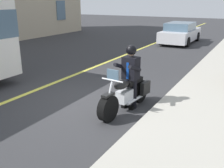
% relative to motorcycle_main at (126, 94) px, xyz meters
% --- Properties ---
extents(ground_plane, '(80.00, 80.00, 0.00)m').
position_rel_motorcycle_main_xyz_m(ground_plane, '(0.09, -1.31, -0.45)').
color(ground_plane, '#333335').
extents(lane_center_stripe, '(60.00, 0.16, 0.01)m').
position_rel_motorcycle_main_xyz_m(lane_center_stripe, '(0.09, -3.31, -0.45)').
color(lane_center_stripe, '#E5DB4C').
rests_on(lane_center_stripe, ground_plane).
extents(motorcycle_main, '(2.22, 0.73, 1.26)m').
position_rel_motorcycle_main_xyz_m(motorcycle_main, '(0.00, 0.00, 0.00)').
color(motorcycle_main, black).
rests_on(motorcycle_main, ground_plane).
extents(rider_main, '(0.66, 0.59, 1.74)m').
position_rel_motorcycle_main_xyz_m(rider_main, '(-0.19, 0.02, 0.58)').
color(rider_main, black).
rests_on(rider_main, ground_plane).
extents(car_silver, '(4.60, 1.92, 1.40)m').
position_rel_motorcycle_main_xyz_m(car_silver, '(-12.13, -1.83, 0.24)').
color(car_silver, silver).
rests_on(car_silver, ground_plane).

